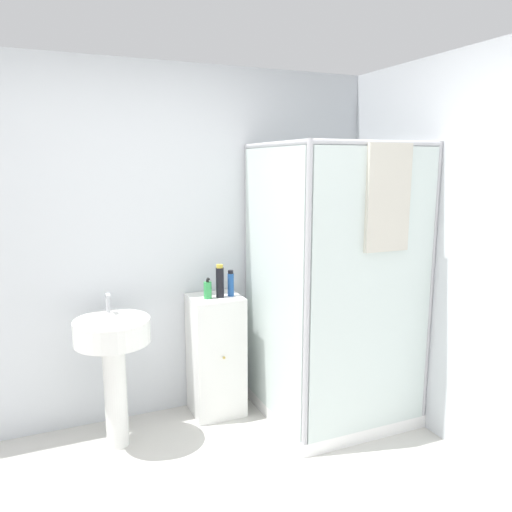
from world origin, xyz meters
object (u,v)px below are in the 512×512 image
(soap_dispenser, at_px, (208,290))
(shampoo_bottle_tall_black, at_px, (220,281))
(shampoo_bottle_blue, at_px, (231,284))
(sink, at_px, (113,351))

(soap_dispenser, height_order, shampoo_bottle_tall_black, shampoo_bottle_tall_black)
(shampoo_bottle_tall_black, bearing_deg, shampoo_bottle_blue, 3.13)
(shampoo_bottle_tall_black, bearing_deg, soap_dispenser, 178.27)
(sink, bearing_deg, shampoo_bottle_blue, 9.19)
(shampoo_bottle_tall_black, height_order, shampoo_bottle_blue, shampoo_bottle_tall_black)
(sink, xyz_separation_m, shampoo_bottle_tall_black, (0.77, 0.13, 0.35))
(shampoo_bottle_blue, bearing_deg, sink, -170.81)
(soap_dispenser, bearing_deg, shampoo_bottle_blue, 0.60)
(sink, relative_size, soap_dispenser, 6.57)
(sink, bearing_deg, soap_dispenser, 11.34)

